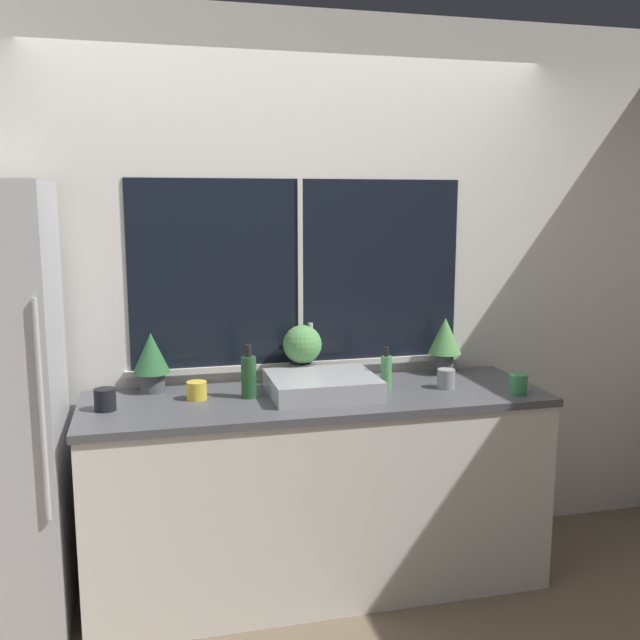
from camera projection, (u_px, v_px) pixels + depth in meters
ground_plane at (335, 619)px, 3.11m from camera, size 14.00×14.00×0.00m
wall_back at (299, 293)px, 3.57m from camera, size 8.00×0.09×2.70m
wall_right at (578, 269)px, 4.83m from camera, size 0.06×7.00×2.70m
counter at (317, 490)px, 3.34m from camera, size 2.12×0.67×0.92m
sink at (322, 385)px, 3.27m from camera, size 0.49×0.46×0.30m
potted_plant_left at (151, 358)px, 3.30m from camera, size 0.17×0.17×0.28m
potted_plant_center at (302, 349)px, 3.47m from camera, size 0.19×0.19×0.28m
potted_plant_right at (445, 340)px, 3.65m from camera, size 0.17×0.17×0.29m
soap_bottle at (386, 372)px, 3.36m from camera, size 0.05×0.05×0.20m
bottle_tall at (249, 376)px, 3.21m from camera, size 0.07×0.07×0.24m
mug_yellow at (197, 390)px, 3.19m from camera, size 0.09×0.09×0.08m
mug_grey at (446, 379)px, 3.38m from camera, size 0.08×0.08×0.09m
mug_black at (105, 400)px, 3.02m from camera, size 0.09×0.09×0.09m
mug_green at (518, 384)px, 3.28m from camera, size 0.08×0.08×0.09m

